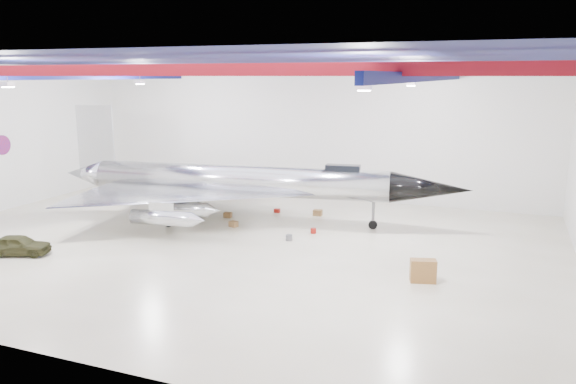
% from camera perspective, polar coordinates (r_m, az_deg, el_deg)
% --- Properties ---
extents(floor, '(40.00, 40.00, 0.00)m').
position_cam_1_polar(floor, '(35.00, -6.43, -5.22)').
color(floor, '#BDB496').
rests_on(floor, ground).
extents(wall_back, '(40.00, 0.00, 40.00)m').
position_cam_1_polar(wall_back, '(47.49, 1.91, 6.09)').
color(wall_back, silver).
rests_on(wall_back, floor).
extents(ceiling, '(40.00, 40.00, 0.00)m').
position_cam_1_polar(ceiling, '(33.50, -6.86, 13.08)').
color(ceiling, '#0A0F38').
rests_on(ceiling, wall_back).
extents(ceiling_structure, '(39.50, 29.50, 1.08)m').
position_cam_1_polar(ceiling_structure, '(33.49, -6.84, 11.92)').
color(ceiling_structure, maroon).
rests_on(ceiling_structure, ceiling).
extents(wall_roundel, '(0.10, 1.50, 1.50)m').
position_cam_1_polar(wall_roundel, '(47.93, -27.04, 4.27)').
color(wall_roundel, '#B21414').
rests_on(wall_roundel, wall_left).
extents(jet_aircraft, '(29.45, 19.03, 8.05)m').
position_cam_1_polar(jet_aircraft, '(39.69, -5.10, 0.76)').
color(jet_aircraft, silver).
rests_on(jet_aircraft, floor).
extents(jeep, '(3.80, 2.59, 1.20)m').
position_cam_1_polar(jeep, '(35.98, -25.69, -4.87)').
color(jeep, '#323219').
rests_on(jeep, floor).
extents(desk, '(1.40, 0.96, 1.17)m').
position_cam_1_polar(desk, '(29.15, 13.56, -7.80)').
color(desk, brown).
rests_on(desk, floor).
extents(crate_ply, '(0.56, 0.46, 0.38)m').
position_cam_1_polar(crate_ply, '(41.26, -6.13, -2.33)').
color(crate_ply, olive).
rests_on(crate_ply, floor).
extents(toolbox_red, '(0.42, 0.34, 0.29)m').
position_cam_1_polar(toolbox_red, '(42.49, -1.12, -1.91)').
color(toolbox_red, maroon).
rests_on(toolbox_red, floor).
extents(engine_drum, '(0.47, 0.47, 0.37)m').
position_cam_1_polar(engine_drum, '(35.36, 0.11, -4.66)').
color(engine_drum, '#59595B').
rests_on(engine_drum, floor).
extents(parts_bin, '(0.63, 0.51, 0.43)m').
position_cam_1_polar(parts_bin, '(41.63, 3.03, -2.11)').
color(parts_bin, olive).
rests_on(parts_bin, floor).
extents(crate_small, '(0.41, 0.35, 0.27)m').
position_cam_1_polar(crate_small, '(41.95, -9.70, -2.27)').
color(crate_small, '#59595B').
rests_on(crate_small, floor).
extents(tool_chest, '(0.39, 0.39, 0.34)m').
position_cam_1_polar(tool_chest, '(37.00, 2.59, -3.95)').
color(tool_chest, maroon).
rests_on(tool_chest, floor).
extents(oil_barrel, '(0.65, 0.58, 0.38)m').
position_cam_1_polar(oil_barrel, '(38.71, -5.56, -3.25)').
color(oil_barrel, olive).
rests_on(oil_barrel, floor).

